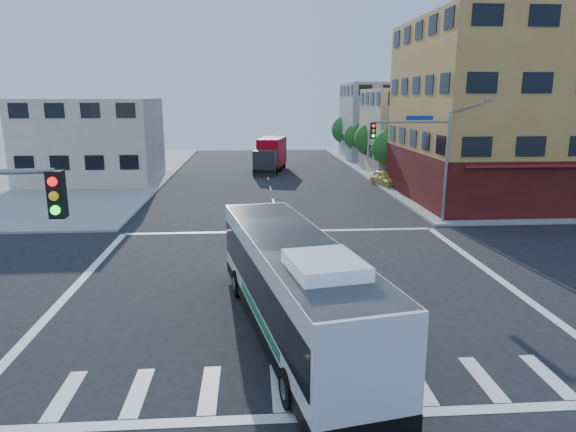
{
  "coord_description": "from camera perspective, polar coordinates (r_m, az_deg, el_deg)",
  "views": [
    {
      "loc": [
        -1.72,
        -21.2,
        8.08
      ],
      "look_at": [
        0.01,
        2.78,
        2.52
      ],
      "focal_mm": 32.0,
      "sensor_mm": 36.0,
      "label": 1
    }
  ],
  "objects": [
    {
      "name": "box_truck",
      "position": [
        57.65,
        -1.96,
        6.73
      ],
      "size": [
        4.08,
        8.46,
        3.66
      ],
      "rotation": [
        0.0,
        0.0,
        -0.22
      ],
      "color": "#232427",
      "rests_on": "ground"
    },
    {
      "name": "street_tree_c",
      "position": [
        66.69,
        7.77,
        8.93
      ],
      "size": [
        3.4,
        3.4,
        5.29
      ],
      "color": "#371F14",
      "rests_on": "ground"
    },
    {
      "name": "ground",
      "position": [
        22.75,
        0.48,
        -7.79
      ],
      "size": [
        120.0,
        120.0,
        0.0
      ],
      "primitive_type": "plane",
      "color": "black",
      "rests_on": "ground"
    },
    {
      "name": "sidewalk_ne",
      "position": [
        67.61,
        28.91,
        4.6
      ],
      "size": [
        50.0,
        50.0,
        0.15
      ],
      "primitive_type": "cube",
      "color": "gray",
      "rests_on": "ground"
    },
    {
      "name": "building_west",
      "position": [
        53.57,
        -20.91,
        7.81
      ],
      "size": [
        12.06,
        10.06,
        8.0
      ],
      "color": "beige",
      "rests_on": "ground"
    },
    {
      "name": "corner_building_ne",
      "position": [
        45.28,
        24.86,
        9.06
      ],
      "size": [
        18.1,
        15.44,
        14.0
      ],
      "color": "#BE9144",
      "rests_on": "ground"
    },
    {
      "name": "street_tree_d",
      "position": [
        74.5,
        6.51,
        9.7
      ],
      "size": [
        4.0,
        4.0,
        6.03
      ],
      "color": "#371F14",
      "rests_on": "ground"
    },
    {
      "name": "building_east_near",
      "position": [
        58.37,
        14.76,
        9.08
      ],
      "size": [
        12.06,
        10.06,
        9.0
      ],
      "color": "#C5B696",
      "rests_on": "ground"
    },
    {
      "name": "signal_mast_ne",
      "position": [
        33.74,
        14.68,
        7.32
      ],
      "size": [
        7.91,
        1.13,
        8.07
      ],
      "color": "gray",
      "rests_on": "ground"
    },
    {
      "name": "street_tree_b",
      "position": [
        58.88,
        9.37,
        8.63
      ],
      "size": [
        3.8,
        3.8,
        5.79
      ],
      "color": "#371F14",
      "rests_on": "ground"
    },
    {
      "name": "transit_bus",
      "position": [
        17.62,
        0.65,
        -7.67
      ],
      "size": [
        5.11,
        13.1,
        3.79
      ],
      "rotation": [
        0.0,
        0.0,
        0.19
      ],
      "color": "black",
      "rests_on": "ground"
    },
    {
      "name": "street_tree_a",
      "position": [
        51.17,
        11.44,
        7.72
      ],
      "size": [
        3.6,
        3.6,
        5.53
      ],
      "color": "#371F14",
      "rests_on": "ground"
    },
    {
      "name": "building_east_far",
      "position": [
        71.73,
        11.17,
        10.32
      ],
      "size": [
        12.06,
        10.06,
        10.0
      ],
      "color": "#9C9C97",
      "rests_on": "ground"
    },
    {
      "name": "parked_car",
      "position": [
        49.09,
        10.82,
        4.16
      ],
      "size": [
        2.5,
        4.47,
        1.44
      ],
      "primitive_type": "imported",
      "rotation": [
        0.0,
        0.0,
        0.2
      ],
      "color": "#E3D05C",
      "rests_on": "ground"
    }
  ]
}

